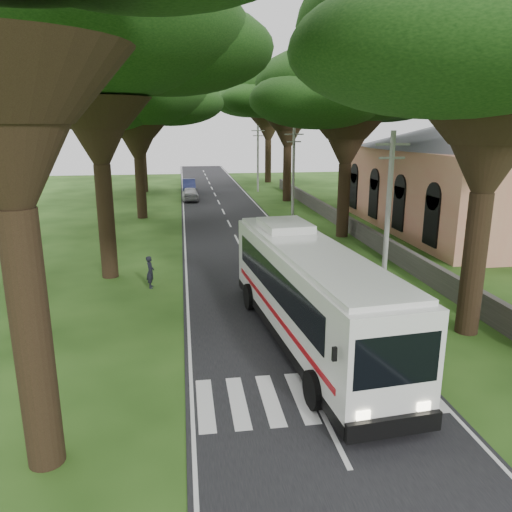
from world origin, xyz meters
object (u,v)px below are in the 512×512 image
Objects in this scene: pole_mid at (293,173)px; distant_car_a at (190,194)px; distant_car_b at (189,185)px; pole_near at (388,216)px; coach_bus at (309,292)px; pedestrian at (150,272)px; church at (459,167)px; pole_far at (258,158)px.

pole_mid is 16.47m from distant_car_a.
distant_car_b is (-8.50, 21.52, -3.40)m from pole_mid.
coach_bus is at bearing -139.29° from pole_near.
coach_bus is at bearing -141.66° from pedestrian.
church is 26.14m from coach_bus.
pedestrian is at bearing -153.27° from church.
coach_bus is 7.86× the size of pedestrian.
church is 27.95m from distant_car_a.
pedestrian is at bearing -107.07° from pole_far.
church is at bearing 138.41° from distant_car_a.
pole_near is 1.75× the size of distant_car_b.
pole_mid is at bearing 160.19° from church.
pole_far is at bearing -10.51° from distant_car_b.
pedestrian is (-11.15, 3.70, -3.33)m from pole_near.
pole_near is 20.00m from pole_mid.
coach_bus reaches higher than distant_car_b.
pole_far is 1.75× the size of distant_car_b.
coach_bus is (-17.07, -19.60, -2.82)m from church.
distant_car_b is at bearing 128.78° from church.
pole_far is (0.00, 20.00, 0.00)m from pole_mid.
pole_far is 38.11m from pedestrian.
church reaches higher than pole_mid.
coach_bus is 10.16m from pedestrian.
pole_near and pole_far have the same top height.
pole_far is at bearing 90.00° from pole_near.
pole_near reaches higher than pedestrian.
pole_mid is at bearing 121.26° from distant_car_a.
distant_car_b is (0.00, 7.83, 0.00)m from distant_car_a.
pole_near is at bearing -78.81° from distant_car_b.
pedestrian is (-6.44, 7.75, -1.24)m from coach_bus.
pole_near reaches higher than distant_car_b.
pole_near is at bearing -90.00° from pole_far.
church reaches higher than pole_near.
pedestrian reaches higher than distant_car_b.
pole_near is 42.51m from distant_car_b.
pole_near is 34.91m from distant_car_a.
pole_mid is at bearing 73.54° from coach_bus.
church is 33.57m from distant_car_b.
distant_car_b is (-20.86, 25.97, -4.13)m from church.
pole_near is 0.60× the size of coach_bus.
distant_car_b is at bearing 169.88° from pole_far.
distant_car_b is at bearing -90.58° from distant_car_a.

